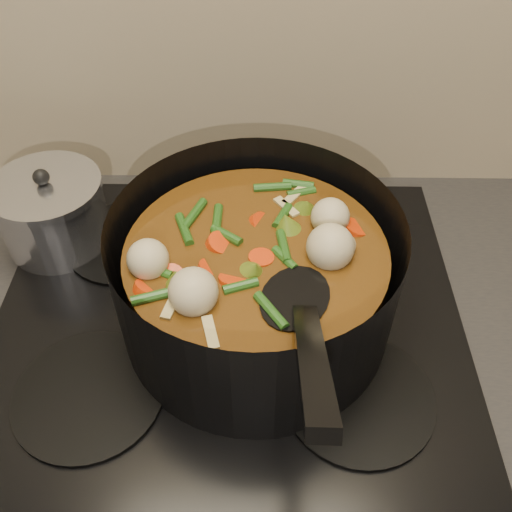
{
  "coord_description": "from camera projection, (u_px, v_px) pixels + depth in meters",
  "views": [
    {
      "loc": [
        0.04,
        1.45,
        1.53
      ],
      "look_at": [
        0.04,
        1.92,
        1.05
      ],
      "focal_mm": 40.0,
      "sensor_mm": 36.0,
      "label": 1
    }
  ],
  "objects": [
    {
      "name": "stovetop",
      "position": [
        229.0,
        315.0,
        0.77
      ],
      "size": [
        0.62,
        0.54,
        0.03
      ],
      "color": "black",
      "rests_on": "counter"
    },
    {
      "name": "saucepan",
      "position": [
        53.0,
        212.0,
        0.83
      ],
      "size": [
        0.16,
        0.16,
        0.13
      ],
      "rotation": [
        0.0,
        0.0,
        -0.26
      ],
      "color": "silver",
      "rests_on": "stovetop"
    },
    {
      "name": "counter",
      "position": [
        237.0,
        464.0,
        1.11
      ],
      "size": [
        2.64,
        0.64,
        0.91
      ],
      "color": "brown",
      "rests_on": "ground"
    },
    {
      "name": "stockpot",
      "position": [
        256.0,
        280.0,
        0.7
      ],
      "size": [
        0.4,
        0.49,
        0.25
      ],
      "rotation": [
        0.0,
        0.0,
        -0.21
      ],
      "color": "black",
      "rests_on": "stovetop"
    }
  ]
}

